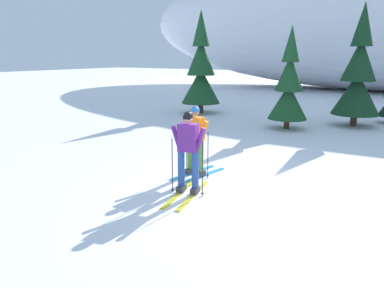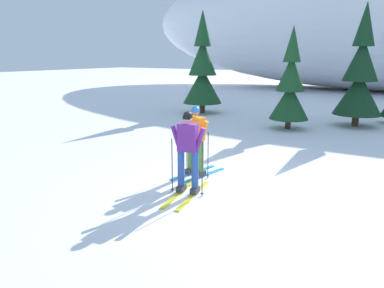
{
  "view_description": "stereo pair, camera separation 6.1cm",
  "coord_description": "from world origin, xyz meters",
  "px_view_note": "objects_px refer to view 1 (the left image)",
  "views": [
    {
      "loc": [
        3.18,
        -7.1,
        2.91
      ],
      "look_at": [
        -1.11,
        -0.29,
        0.95
      ],
      "focal_mm": 34.29,
      "sensor_mm": 36.0,
      "label": 1
    },
    {
      "loc": [
        3.23,
        -7.07,
        2.91
      ],
      "look_at": [
        -1.11,
        -0.29,
        0.95
      ],
      "focal_mm": 34.29,
      "sensor_mm": 36.0,
      "label": 2
    }
  ],
  "objects_px": {
    "skier_purple_jacket": "(188,152)",
    "pine_tree_far_left": "(201,71)",
    "skier_orange_jacket": "(196,140)",
    "pine_tree_center_left": "(289,87)",
    "pine_tree_center_right": "(358,76)"
  },
  "relations": [
    {
      "from": "skier_purple_jacket",
      "to": "pine_tree_far_left",
      "type": "xyz_separation_m",
      "value": [
        -5.59,
        9.89,
        1.2
      ]
    },
    {
      "from": "skier_orange_jacket",
      "to": "pine_tree_center_left",
      "type": "height_order",
      "value": "pine_tree_center_left"
    },
    {
      "from": "skier_orange_jacket",
      "to": "pine_tree_center_right",
      "type": "xyz_separation_m",
      "value": [
        2.2,
        9.1,
        1.17
      ]
    },
    {
      "from": "skier_purple_jacket",
      "to": "pine_tree_center_right",
      "type": "relative_size",
      "value": 0.37
    },
    {
      "from": "skier_orange_jacket",
      "to": "pine_tree_far_left",
      "type": "xyz_separation_m",
      "value": [
        -5.09,
        8.78,
        1.22
      ]
    },
    {
      "from": "pine_tree_far_left",
      "to": "pine_tree_center_left",
      "type": "bearing_deg",
      "value": -18.99
    },
    {
      "from": "pine_tree_center_right",
      "to": "skier_orange_jacket",
      "type": "bearing_deg",
      "value": -103.62
    },
    {
      "from": "pine_tree_far_left",
      "to": "skier_orange_jacket",
      "type": "bearing_deg",
      "value": -59.9
    },
    {
      "from": "pine_tree_far_left",
      "to": "pine_tree_center_right",
      "type": "height_order",
      "value": "pine_tree_far_left"
    },
    {
      "from": "skier_orange_jacket",
      "to": "skier_purple_jacket",
      "type": "bearing_deg",
      "value": -65.93
    },
    {
      "from": "skier_purple_jacket",
      "to": "pine_tree_center_right",
      "type": "bearing_deg",
      "value": 80.51
    },
    {
      "from": "skier_purple_jacket",
      "to": "skier_orange_jacket",
      "type": "distance_m",
      "value": 1.22
    },
    {
      "from": "skier_purple_jacket",
      "to": "pine_tree_far_left",
      "type": "height_order",
      "value": "pine_tree_far_left"
    },
    {
      "from": "skier_purple_jacket",
      "to": "pine_tree_center_left",
      "type": "xyz_separation_m",
      "value": [
        -0.49,
        8.14,
        0.76
      ]
    },
    {
      "from": "pine_tree_center_left",
      "to": "pine_tree_center_right",
      "type": "height_order",
      "value": "pine_tree_center_right"
    }
  ]
}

